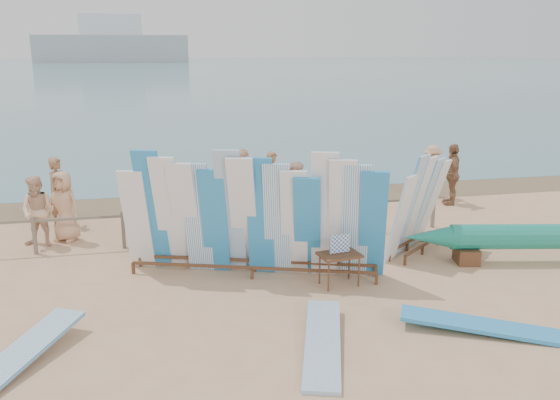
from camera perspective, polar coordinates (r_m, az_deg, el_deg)
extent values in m
plane|color=tan|center=(11.99, -5.60, -8.56)|extent=(160.00, 160.00, 0.00)
cube|color=slate|center=(139.05, -11.91, 12.32)|extent=(320.00, 240.00, 0.02)
cube|color=brown|center=(18.80, -8.16, -0.04)|extent=(40.00, 2.60, 0.01)
cube|color=#999EA3|center=(191.28, -15.84, 13.83)|extent=(45.00, 8.00, 8.00)
cube|color=silver|center=(191.38, -15.99, 15.92)|extent=(18.00, 6.00, 6.00)
cube|color=#756958|center=(14.55, -7.05, -1.07)|extent=(12.00, 0.06, 0.06)
cube|color=#756958|center=(14.87, -22.56, -3.17)|extent=(0.08, 0.08, 0.90)
cube|color=#756958|center=(14.62, -14.84, -2.81)|extent=(0.08, 0.08, 0.90)
cube|color=#756958|center=(14.65, -7.01, -2.39)|extent=(0.08, 0.08, 0.90)
cube|color=#756958|center=(14.94, 0.65, -1.94)|extent=(0.08, 0.08, 0.90)
cube|color=#756958|center=(15.49, 7.89, -1.48)|extent=(0.08, 0.08, 0.90)
cube|color=#756958|center=(16.27, 14.53, -1.04)|extent=(0.08, 0.08, 0.90)
cube|color=brown|center=(12.36, -2.72, -6.54)|extent=(4.86, 1.71, 0.06)
cube|color=brown|center=(12.76, -2.40, -5.85)|extent=(4.86, 1.71, 0.06)
cube|color=white|center=(12.90, -13.62, -1.90)|extent=(0.71, 0.75, 2.25)
cube|color=#2988CD|center=(12.73, -12.19, -1.01)|extent=(0.75, 0.87, 2.70)
cube|color=white|center=(12.64, -10.66, -1.33)|extent=(0.77, 0.94, 2.57)
cube|color=white|center=(12.55, -9.12, -1.64)|extent=(0.78, 0.96, 2.46)
cube|color=white|center=(12.49, -7.93, -1.76)|extent=(0.68, 0.67, 2.43)
cube|color=#2988CD|center=(12.42, -6.35, -2.05)|extent=(0.69, 0.68, 2.32)
cube|color=#83ABD3|center=(12.29, -4.78, -1.17)|extent=(0.76, 0.91, 2.74)
cube|color=white|center=(12.26, -3.54, -1.54)|extent=(0.81, 1.03, 2.60)
cube|color=#2988CD|center=(12.21, -1.91, -1.64)|extent=(0.69, 0.69, 2.58)
cube|color=white|center=(12.18, -0.27, -1.94)|extent=(0.70, 0.73, 2.47)
cube|color=white|center=(12.16, 1.38, -2.27)|extent=(0.73, 0.81, 2.34)
cube|color=#2988CD|center=(12.15, 2.64, -2.59)|extent=(0.75, 0.88, 2.22)
cube|color=white|center=(12.06, 4.32, -1.51)|extent=(0.71, 0.75, 2.72)
cube|color=white|center=(12.08, 5.98, -1.86)|extent=(0.75, 0.88, 2.59)
cube|color=white|center=(12.09, 7.25, -2.11)|extent=(0.74, 0.84, 2.50)
cube|color=#2988CD|center=(12.12, 8.91, -2.42)|extent=(0.75, 0.88, 2.38)
cube|color=brown|center=(14.15, 13.57, -4.29)|extent=(1.39, 1.17, 0.05)
cube|color=brown|center=(14.30, 12.16, -4.00)|extent=(1.39, 1.17, 0.05)
cube|color=white|center=(13.28, 11.51, -1.83)|extent=(0.71, 0.71, 2.03)
cube|color=white|center=(13.59, 12.35, -0.64)|extent=(0.79, 0.82, 2.42)
cube|color=white|center=(13.97, 13.10, -0.48)|extent=(0.81, 0.83, 2.32)
cube|color=white|center=(14.35, 13.80, -0.33)|extent=(0.81, 0.84, 2.22)
cube|color=white|center=(14.66, 14.36, -0.24)|extent=(0.82, 0.85, 2.12)
cube|color=brown|center=(13.91, 17.51, -5.12)|extent=(0.58, 0.65, 0.34)
cylinder|color=#198D76|center=(14.40, 24.14, -3.23)|extent=(4.22, 1.39, 0.57)
cone|color=#198D76|center=(13.53, 14.20, -3.48)|extent=(1.22, 0.75, 0.53)
cube|color=brown|center=(11.96, 5.75, -5.27)|extent=(0.89, 0.69, 0.05)
cube|color=white|center=(11.88, 5.78, -4.19)|extent=(0.43, 0.10, 0.38)
cube|color=white|center=(10.11, -23.82, -14.43)|extent=(1.78, 2.64, 0.33)
cube|color=#83ABD3|center=(9.82, 4.12, -14.03)|extent=(1.32, 2.75, 0.22)
cube|color=#2988CD|center=(10.83, 18.80, -11.94)|extent=(2.67, 1.69, 0.24)
cube|color=red|center=(15.08, -9.28, -2.45)|extent=(0.62, 0.57, 0.05)
cube|color=red|center=(15.23, -9.47, -1.15)|extent=(0.58, 0.23, 0.57)
cube|color=red|center=(15.70, -3.91, -1.62)|extent=(0.61, 0.56, 0.05)
cube|color=red|center=(15.86, -3.97, -0.38)|extent=(0.57, 0.22, 0.56)
cube|color=red|center=(15.54, -1.79, -0.92)|extent=(0.57, 0.81, 0.55)
cube|color=red|center=(15.72, -2.18, 0.57)|extent=(0.47, 0.24, 0.34)
imported|color=#8C6042|center=(17.08, -10.44, 1.14)|extent=(0.99, 0.53, 1.60)
imported|color=#8C6042|center=(17.46, -0.70, 1.89)|extent=(0.66, 0.41, 1.73)
imported|color=tan|center=(15.52, -20.08, -0.57)|extent=(0.95, 0.77, 1.76)
imported|color=tan|center=(19.46, 14.38, 2.69)|extent=(1.16, 0.69, 1.68)
imported|color=beige|center=(15.32, -22.25, -1.03)|extent=(0.92, 0.66, 1.72)
imported|color=#8C6042|center=(18.72, 16.23, 2.40)|extent=(0.76, 1.19, 1.87)
imported|color=beige|center=(18.01, -3.73, 2.26)|extent=(0.62, 1.63, 1.73)
imported|color=#8C6042|center=(16.90, -20.51, 0.76)|extent=(0.69, 0.77, 1.86)
imported|color=beige|center=(15.74, 1.70, 0.55)|extent=(0.81, 0.94, 1.76)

